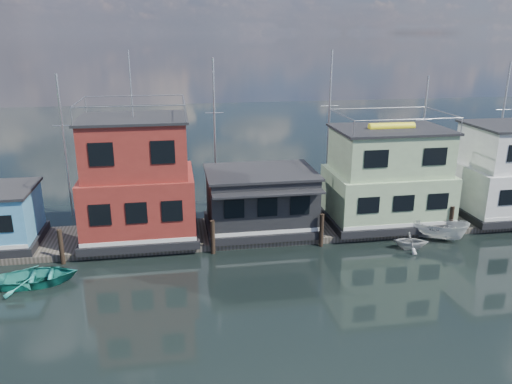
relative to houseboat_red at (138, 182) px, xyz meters
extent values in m
plane|color=black|center=(8.50, -12.00, -4.10)|extent=(160.00, 160.00, 0.00)
cube|color=#595147|center=(8.50, 0.00, -3.90)|extent=(48.00, 5.00, 0.40)
cube|color=black|center=(0.00, 0.00, -3.45)|extent=(7.40, 5.90, 0.50)
cube|color=maroon|center=(0.00, 0.00, -1.33)|extent=(7.00, 5.50, 3.74)
cube|color=maroon|center=(0.00, 0.00, 2.27)|extent=(6.30, 4.95, 3.46)
cube|color=black|center=(0.00, 0.00, 4.08)|extent=(6.65, 5.23, 0.16)
cylinder|color=silver|center=(0.00, 0.00, 6.16)|extent=(0.08, 0.08, 4.00)
cube|color=black|center=(8.00, 0.00, -3.45)|extent=(7.40, 5.40, 0.50)
cube|color=black|center=(8.00, 0.00, -1.50)|extent=(7.00, 5.00, 3.40)
cube|color=black|center=(8.00, 0.00, 0.28)|extent=(7.30, 5.30, 0.16)
cube|color=black|center=(8.00, -2.80, -0.31)|extent=(7.00, 1.20, 0.12)
cube|color=black|center=(17.00, 0.00, -3.45)|extent=(8.40, 5.90, 0.50)
cube|color=#9DBC8A|center=(17.00, 0.00, -1.64)|extent=(8.00, 5.50, 3.12)
cube|color=#9DBC8A|center=(17.00, 0.00, 1.36)|extent=(7.20, 4.95, 2.88)
cube|color=black|center=(17.00, 0.00, 2.88)|extent=(7.60, 5.23, 0.16)
cylinder|color=yellow|center=(17.00, 0.00, 3.05)|extent=(3.20, 0.56, 0.56)
cube|color=black|center=(27.00, 0.00, -3.45)|extent=(8.40, 5.90, 0.50)
cylinder|color=#2D2116|center=(-4.50, -2.80, -3.00)|extent=(0.28, 0.28, 2.20)
cylinder|color=#2D2116|center=(4.50, -2.80, -3.00)|extent=(0.28, 0.28, 2.20)
cylinder|color=#2D2116|center=(11.50, -2.80, -3.00)|extent=(0.28, 0.28, 2.20)
cylinder|color=#2D2116|center=(20.50, -2.80, -3.00)|extent=(0.28, 0.28, 2.20)
cylinder|color=silver|center=(-5.50, 6.00, 1.15)|extent=(0.16, 0.16, 10.50)
cylinder|color=silver|center=(-5.50, 6.00, 2.72)|extent=(1.40, 0.06, 0.06)
cylinder|color=silver|center=(5.50, 6.00, 1.65)|extent=(0.16, 0.16, 11.50)
cylinder|color=silver|center=(5.50, 6.00, 3.37)|extent=(1.40, 0.06, 0.06)
cylinder|color=silver|center=(14.50, 6.00, 1.90)|extent=(0.16, 0.16, 12.00)
cylinder|color=silver|center=(14.50, 6.00, 3.70)|extent=(1.40, 0.06, 0.06)
cylinder|color=silver|center=(22.50, 6.00, 0.90)|extent=(0.16, 0.16, 10.00)
cylinder|color=silver|center=(22.50, 6.00, 2.40)|extent=(1.40, 0.06, 0.06)
cylinder|color=silver|center=(29.50, 6.00, 1.40)|extent=(0.16, 0.16, 11.00)
cylinder|color=silver|center=(29.50, 6.00, 3.05)|extent=(1.40, 0.06, 0.06)
imported|color=teal|center=(-5.37, -5.23, -3.66)|extent=(4.58, 3.51, 0.88)
imported|color=beige|center=(16.99, -4.22, -3.53)|extent=(2.61, 2.41, 1.15)
imported|color=silver|center=(19.39, -3.07, -3.34)|extent=(4.10, 3.43, 1.52)
camera|label=1|loc=(2.48, -31.50, 9.08)|focal=35.00mm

